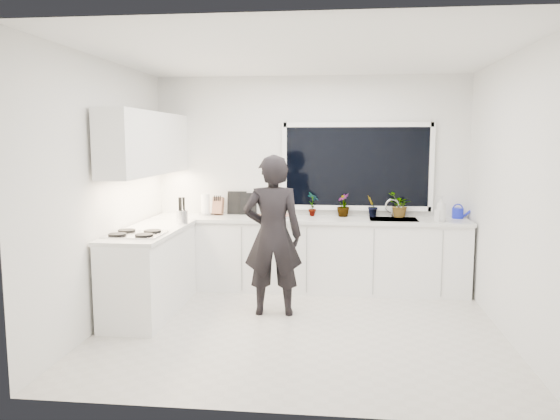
# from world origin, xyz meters

# --- Properties ---
(floor) EXTENTS (4.00, 3.50, 0.02)m
(floor) POSITION_xyz_m (0.00, 0.00, -0.01)
(floor) COLOR beige
(floor) RESTS_ON ground
(wall_back) EXTENTS (4.00, 0.02, 2.70)m
(wall_back) POSITION_xyz_m (0.00, 1.76, 1.35)
(wall_back) COLOR white
(wall_back) RESTS_ON ground
(wall_left) EXTENTS (0.02, 3.50, 2.70)m
(wall_left) POSITION_xyz_m (-2.01, 0.00, 1.35)
(wall_left) COLOR white
(wall_left) RESTS_ON ground
(wall_right) EXTENTS (0.02, 3.50, 2.70)m
(wall_right) POSITION_xyz_m (2.01, 0.00, 1.35)
(wall_right) COLOR white
(wall_right) RESTS_ON ground
(ceiling) EXTENTS (4.00, 3.50, 0.02)m
(ceiling) POSITION_xyz_m (0.00, 0.00, 2.71)
(ceiling) COLOR white
(ceiling) RESTS_ON wall_back
(window) EXTENTS (1.80, 0.02, 1.00)m
(window) POSITION_xyz_m (0.60, 1.73, 1.55)
(window) COLOR black
(window) RESTS_ON wall_back
(base_cabinets_back) EXTENTS (3.92, 0.58, 0.88)m
(base_cabinets_back) POSITION_xyz_m (0.00, 1.45, 0.44)
(base_cabinets_back) COLOR white
(base_cabinets_back) RESTS_ON floor
(base_cabinets_left) EXTENTS (0.58, 1.60, 0.88)m
(base_cabinets_left) POSITION_xyz_m (-1.67, 0.35, 0.44)
(base_cabinets_left) COLOR white
(base_cabinets_left) RESTS_ON floor
(countertop_back) EXTENTS (3.94, 0.62, 0.04)m
(countertop_back) POSITION_xyz_m (0.00, 1.44, 0.90)
(countertop_back) COLOR silver
(countertop_back) RESTS_ON base_cabinets_back
(countertop_left) EXTENTS (0.62, 1.60, 0.04)m
(countertop_left) POSITION_xyz_m (-1.67, 0.35, 0.90)
(countertop_left) COLOR silver
(countertop_left) RESTS_ON base_cabinets_left
(upper_cabinets) EXTENTS (0.34, 2.10, 0.70)m
(upper_cabinets) POSITION_xyz_m (-1.79, 0.70, 1.85)
(upper_cabinets) COLOR white
(upper_cabinets) RESTS_ON wall_left
(sink) EXTENTS (0.58, 0.42, 0.14)m
(sink) POSITION_xyz_m (1.05, 1.45, 0.87)
(sink) COLOR silver
(sink) RESTS_ON countertop_back
(faucet) EXTENTS (0.03, 0.03, 0.22)m
(faucet) POSITION_xyz_m (1.05, 1.65, 1.03)
(faucet) COLOR silver
(faucet) RESTS_ON countertop_back
(stovetop) EXTENTS (0.56, 0.48, 0.03)m
(stovetop) POSITION_xyz_m (-1.69, -0.00, 0.94)
(stovetop) COLOR black
(stovetop) RESTS_ON countertop_left
(person) EXTENTS (0.67, 0.47, 1.74)m
(person) POSITION_xyz_m (-0.32, 0.42, 0.87)
(person) COLOR black
(person) RESTS_ON floor
(pizza_tray) EXTENTS (0.52, 0.46, 0.03)m
(pizza_tray) POSITION_xyz_m (-0.44, 1.42, 0.94)
(pizza_tray) COLOR silver
(pizza_tray) RESTS_ON countertop_back
(pizza) EXTENTS (0.48, 0.41, 0.01)m
(pizza) POSITION_xyz_m (-0.44, 1.42, 0.95)
(pizza) COLOR red
(pizza) RESTS_ON pizza_tray
(watering_can) EXTENTS (0.18, 0.18, 0.13)m
(watering_can) POSITION_xyz_m (1.85, 1.61, 0.98)
(watering_can) COLOR #141FC1
(watering_can) RESTS_ON countertop_back
(paper_towel_roll) EXTENTS (0.13, 0.13, 0.26)m
(paper_towel_roll) POSITION_xyz_m (-1.34, 1.55, 1.05)
(paper_towel_roll) COLOR white
(paper_towel_roll) RESTS_ON countertop_back
(knife_block) EXTENTS (0.14, 0.11, 0.22)m
(knife_block) POSITION_xyz_m (-1.18, 1.59, 1.03)
(knife_block) COLOR #A07F4A
(knife_block) RESTS_ON countertop_back
(utensil_crock) EXTENTS (0.14, 0.14, 0.16)m
(utensil_crock) POSITION_xyz_m (-1.43, 0.80, 1.00)
(utensil_crock) COLOR silver
(utensil_crock) RESTS_ON countertop_left
(picture_frame_large) EXTENTS (0.22, 0.07, 0.28)m
(picture_frame_large) POSITION_xyz_m (-0.80, 1.69, 1.06)
(picture_frame_large) COLOR black
(picture_frame_large) RESTS_ON countertop_back
(picture_frame_small) EXTENTS (0.25, 0.02, 0.30)m
(picture_frame_small) POSITION_xyz_m (-0.95, 1.69, 1.07)
(picture_frame_small) COLOR black
(picture_frame_small) RESTS_ON countertop_back
(herb_plants) EXTENTS (1.37, 0.37, 0.31)m
(herb_plants) POSITION_xyz_m (0.80, 1.61, 1.07)
(herb_plants) COLOR #26662D
(herb_plants) RESTS_ON countertop_back
(soap_bottles) EXTENTS (0.16, 0.15, 0.31)m
(soap_bottles) POSITION_xyz_m (1.59, 1.30, 1.06)
(soap_bottles) COLOR #D8BF66
(soap_bottles) RESTS_ON countertop_back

